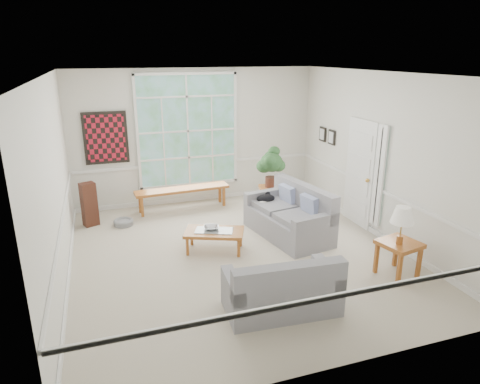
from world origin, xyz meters
name	(u,v)px	position (x,y,z in m)	size (l,w,h in m)	color
floor	(238,254)	(0.00, 0.00, -0.01)	(5.50, 6.00, 0.01)	#B3A893
ceiling	(238,74)	(0.00, 0.00, 3.00)	(5.50, 6.00, 0.02)	white
wall_back	(196,137)	(0.00, 3.00, 1.50)	(5.50, 0.02, 3.00)	silver
wall_front	(333,245)	(0.00, -3.00, 1.50)	(5.50, 0.02, 3.00)	silver
wall_left	(55,186)	(-2.75, 0.00, 1.50)	(0.02, 6.00, 3.00)	silver
wall_right	(382,157)	(2.75, 0.00, 1.50)	(0.02, 6.00, 3.00)	silver
window_back	(188,131)	(-0.20, 2.96, 1.65)	(2.30, 0.08, 2.40)	white
entry_door	(359,173)	(2.71, 0.60, 1.05)	(0.08, 0.90, 2.10)	white
door_sidelight	(379,176)	(2.71, -0.03, 1.15)	(0.08, 0.26, 1.90)	white
wall_art	(106,138)	(-1.95, 2.95, 1.60)	(0.90, 0.06, 1.10)	maroon
wall_frame_near	(331,137)	(2.71, 1.75, 1.55)	(0.04, 0.26, 0.32)	black
wall_frame_far	(322,134)	(2.71, 2.15, 1.55)	(0.04, 0.26, 0.32)	black
loveseat_right	(288,212)	(1.13, 0.44, 0.48)	(0.92, 1.78, 0.96)	gray
loveseat_front	(282,283)	(0.03, -1.77, 0.40)	(1.49, 0.77, 0.81)	gray
coffee_table	(214,241)	(-0.35, 0.25, 0.19)	(1.01, 0.55, 0.37)	#9D5520
pewter_bowl	(211,228)	(-0.39, 0.32, 0.41)	(0.32, 0.32, 0.08)	#A3A3A8
window_bench	(183,199)	(-0.47, 2.50, 0.24)	(2.06, 0.40, 0.48)	#9D5520
end_table	(273,200)	(1.35, 1.70, 0.28)	(0.56, 0.56, 0.56)	#9D5520
houseplant	(271,167)	(1.32, 1.76, 1.00)	(0.51, 0.51, 0.88)	#284F27
side_table	(398,259)	(2.11, -1.48, 0.28)	(0.55, 0.55, 0.56)	#9D5520
table_lamp	(401,226)	(2.05, -1.53, 0.86)	(0.34, 0.34, 0.59)	white
pet_bed	(124,222)	(-1.78, 1.96, 0.06)	(0.40, 0.40, 0.12)	slate
floor_speaker	(89,204)	(-2.40, 2.17, 0.44)	(0.27, 0.22, 0.88)	#421F15
cat	(266,198)	(0.91, 1.04, 0.58)	(0.37, 0.26, 0.18)	black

